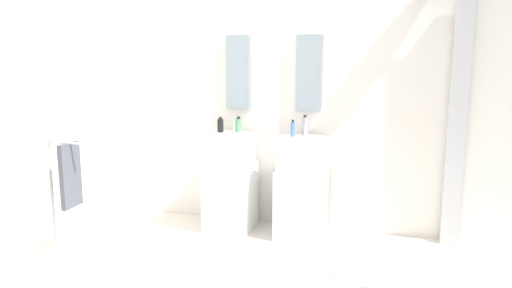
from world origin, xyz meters
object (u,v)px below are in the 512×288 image
Objects in this scene: soap_bottle_blue at (293,129)px; shower_column at (456,115)px; pedestal_sink_right at (301,186)px; soap_bottle_black at (220,125)px; towel_rack at (67,178)px; soap_bottle_green at (239,125)px; lounge_chair at (364,273)px; pedestal_sink_left at (230,180)px; soap_bottle_grey at (305,126)px.

shower_column is at bearing 5.49° from soap_bottle_blue.
soap_bottle_black is (-0.76, 0.10, 0.47)m from pedestal_sink_right.
towel_rack is 6.77× the size of soap_bottle_green.
shower_column reaches higher than lounge_chair.
shower_column is 1.81m from soap_bottle_green.
pedestal_sink_left is 0.87× the size of lounge_chair.
towel_rack is at bearing -134.46° from soap_bottle_green.
pedestal_sink_right is 1.50m from lounge_chair.
pedestal_sink_left is at bearing -103.64° from soap_bottle_green.
shower_column reaches higher than pedestal_sink_left.
towel_rack is (-1.64, -0.91, 0.18)m from pedestal_sink_right.
pedestal_sink_right is at bearing 115.24° from lounge_chair.
shower_column is at bearing 21.13° from towel_rack.
lounge_chair is 7.87× the size of soap_bottle_green.
soap_bottle_blue is (-0.09, 0.06, 0.47)m from pedestal_sink_right.
soap_bottle_black is at bearing 48.87° from towel_rack.
soap_bottle_grey is (0.59, 0.02, 0.02)m from soap_bottle_green.
pedestal_sink_right is 0.78m from soap_bottle_green.
pedestal_sink_left is 0.72m from soap_bottle_blue.
pedestal_sink_right is at bearing -13.21° from soap_bottle_green.
pedestal_sink_left is at bearing -173.50° from soap_bottle_blue.
soap_bottle_black is (0.88, 1.00, 0.29)m from towel_rack.
lounge_chair is 2.09m from soap_bottle_black.
soap_bottle_black is at bearing 172.86° from pedestal_sink_right.
soap_bottle_grey reaches higher than pedestal_sink_left.
pedestal_sink_left is 0.50m from soap_bottle_black.
pedestal_sink_left is 0.81m from soap_bottle_grey.
pedestal_sink_left reaches higher than towel_rack.
soap_bottle_grey reaches higher than soap_bottle_blue.
shower_column is 1.31m from soap_bottle_blue.
soap_bottle_green is (-0.60, 0.14, 0.47)m from pedestal_sink_right.
soap_bottle_blue reaches higher than pedestal_sink_right.
lounge_chair is 6.33× the size of soap_bottle_grey.
soap_bottle_blue is (-0.73, 1.41, 0.58)m from lounge_chair.
pedestal_sink_right is 0.87× the size of lounge_chair.
lounge_chair is at bearing -64.76° from pedestal_sink_right.
soap_bottle_black is at bearing 141.67° from pedestal_sink_left.
soap_bottle_green is 0.98× the size of soap_bottle_blue.
soap_bottle_green reaches higher than soap_bottle_black.
shower_column is 14.25× the size of soap_bottle_blue.
soap_bottle_green reaches higher than lounge_chair.
shower_column is 1.22m from soap_bottle_grey.
soap_bottle_black is at bearing 133.98° from lounge_chair.
soap_bottle_green reaches higher than pedestal_sink_right.
pedestal_sink_left is at bearing 180.00° from pedestal_sink_right.
pedestal_sink_left is 0.64m from pedestal_sink_right.
pedestal_sink_left is at bearing 42.36° from towel_rack.
towel_rack is at bearing -146.65° from soap_bottle_grey.
pedestal_sink_right is 0.90m from soap_bottle_black.
soap_bottle_grey reaches higher than pedestal_sink_right.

